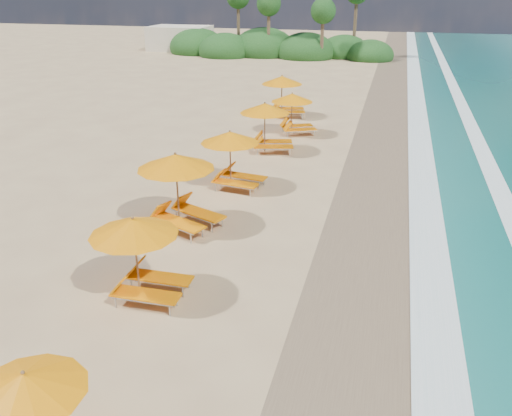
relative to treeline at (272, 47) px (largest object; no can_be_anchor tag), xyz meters
name	(u,v)px	position (x,y,z in m)	size (l,w,h in m)	color
ground	(256,241)	(9.94, -45.51, -1.00)	(160.00, 160.00, 0.00)	tan
wet_sand	(380,256)	(13.94, -45.51, -0.99)	(4.00, 160.00, 0.01)	#7F684C
surf_foam	(472,266)	(16.64, -45.51, -0.97)	(4.00, 160.00, 0.01)	white
station_2	(41,413)	(8.60, -54.92, 0.16)	(2.59, 2.52, 2.07)	olive
station_3	(142,253)	(7.88, -49.48, 0.34)	(2.56, 2.36, 2.38)	olive
station_4	(181,186)	(7.20, -45.02, 0.50)	(3.48, 3.44, 2.67)	olive
station_5	(234,156)	(7.84, -40.92, 0.36)	(2.86, 2.72, 2.43)	olive
station_6	(269,124)	(8.02, -35.64, 0.41)	(3.11, 3.01, 2.50)	olive
station_7	(295,111)	(8.67, -32.10, 0.31)	(3.05, 3.03, 2.33)	olive
station_8	(285,93)	(7.28, -28.12, 0.45)	(3.19, 3.08, 2.58)	olive
treeline	(272,47)	(0.00, 0.00, 0.00)	(25.80, 8.80, 9.74)	#163D14
beach_building	(180,38)	(-12.06, 2.49, 0.40)	(7.00, 5.00, 2.80)	beige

